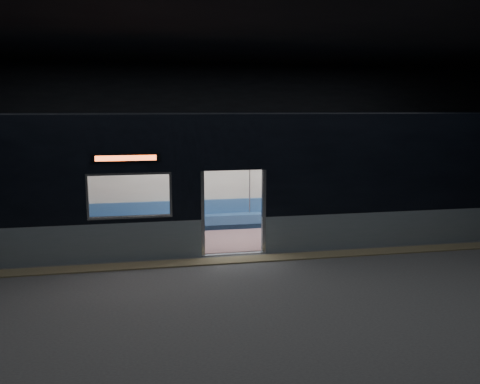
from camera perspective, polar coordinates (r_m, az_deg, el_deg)
name	(u,v)px	position (r m, az deg, el deg)	size (l,w,h in m)	color
station_floor	(242,268)	(11.35, 0.25, -8.53)	(24.00, 14.00, 0.01)	#47494C
station_envelope	(242,100)	(10.79, 0.26, 10.33)	(24.00, 14.00, 5.00)	black
tactile_strip	(238,260)	(11.86, -0.28, -7.63)	(22.80, 0.50, 0.03)	#8C7F59
metro_car	(223,171)	(13.39, -1.90, 2.38)	(18.00, 3.04, 3.35)	gray
passenger	(335,199)	(15.47, 10.66, -0.74)	(0.40, 0.68, 1.37)	black
handbag	(337,204)	(15.27, 10.85, -1.34)	(0.27, 0.23, 0.13)	black
transit_map	(344,175)	(15.79, 11.58, 1.90)	(0.98, 0.03, 0.64)	white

